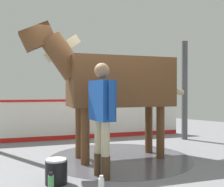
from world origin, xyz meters
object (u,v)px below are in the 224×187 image
(handler, at_px, (102,111))
(bottle_shampoo, at_px, (101,184))
(horse, at_px, (114,82))
(bottle_spray, at_px, (51,182))
(wash_bucket, at_px, (56,172))

(handler, xyz_separation_m, bottle_shampoo, (-0.42, -0.45, -0.93))
(horse, bearing_deg, bottle_shampoo, 65.83)
(bottle_shampoo, bearing_deg, handler, 46.86)
(horse, distance_m, handler, 1.28)
(bottle_spray, bearing_deg, horse, 19.31)
(horse, xyz_separation_m, handler, (-0.96, -0.69, -0.48))
(horse, bearing_deg, handler, 62.04)
(handler, relative_size, wash_bucket, 4.93)
(wash_bucket, xyz_separation_m, bottle_shampoo, (0.25, -0.69, -0.08))
(handler, xyz_separation_m, bottle_spray, (-0.87, 0.05, -0.91))
(bottle_spray, bearing_deg, wash_bucket, 42.73)
(bottle_spray, bearing_deg, bottle_shampoo, -47.95)
(handler, height_order, bottle_spray, handler)
(handler, bearing_deg, bottle_shampoo, -117.97)
(wash_bucket, distance_m, bottle_spray, 0.29)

